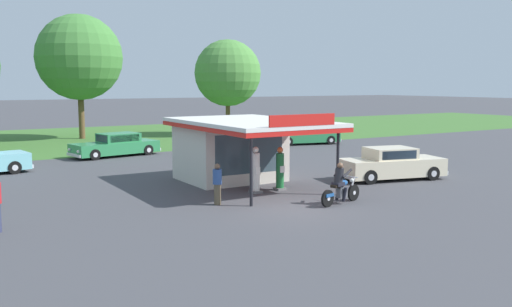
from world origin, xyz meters
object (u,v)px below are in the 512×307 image
Objects in this scene: gas_pump_nearside at (256,172)px; parked_car_back_row_centre_right at (228,140)px; gas_pump_offside at (280,170)px; motorcycle_with_rider at (340,187)px; parked_car_back_row_centre at (116,146)px; bystander_leaning_by_kiosk at (217,183)px; featured_classic_sedan at (392,165)px; parked_car_back_row_far_right at (306,135)px.

parked_car_back_row_centre_right is (5.90, 13.46, -0.16)m from gas_pump_nearside.
gas_pump_offside reaches higher than motorcycle_with_rider.
gas_pump_offside is 14.84m from parked_car_back_row_centre.
bystander_leaning_by_kiosk is at bearing -119.49° from parked_car_back_row_centre_right.
gas_pump_nearside is at bearing 175.76° from featured_classic_sedan.
gas_pump_nearside is 1.21m from gas_pump_offside.
featured_classic_sedan is 0.93× the size of parked_car_back_row_centre.
parked_car_back_row_far_right is at bearing 4.40° from parked_car_back_row_centre_right.
motorcycle_with_rider is at bearing -65.02° from gas_pump_nearside.
parked_car_back_row_centre_right is at bearing 66.34° from gas_pump_nearside.
motorcycle_with_rider is 6.32m from featured_classic_sedan.
gas_pump_nearside is 0.39× the size of parked_car_back_row_centre_right.
parked_car_back_row_far_right is at bearing 50.17° from gas_pump_offside.
parked_car_back_row_centre_right is at bearing -175.60° from parked_car_back_row_far_right.
gas_pump_offside is 0.34× the size of parked_car_back_row_far_right.
motorcycle_with_rider is 0.38× the size of parked_car_back_row_centre.
parked_car_back_row_centre is at bearing 119.76° from featured_classic_sedan.
featured_classic_sedan is (7.22, -0.54, -0.18)m from gas_pump_nearside.
gas_pump_offside is at bearing 174.91° from featured_classic_sedan.
bystander_leaning_by_kiosk is (-4.03, 2.27, 0.16)m from motorcycle_with_rider.
gas_pump_nearside reaches higher than featured_classic_sedan.
motorcycle_with_rider is at bearing -80.40° from parked_car_back_row_centre.
parked_car_back_row_centre_right is 7.01m from parked_car_back_row_far_right.
parked_car_back_row_centre_right is 16.86m from bystander_leaning_by_kiosk.
gas_pump_nearside is at bearing 180.00° from gas_pump_offside.
motorcycle_with_rider reaches higher than parked_car_back_row_far_right.
motorcycle_with_rider reaches higher than featured_classic_sedan.
parked_car_back_row_centre_right is at bearing 95.38° from featured_classic_sedan.
gas_pump_offside is 0.37× the size of parked_car_back_row_centre_right.
gas_pump_offside is 3.51m from motorcycle_with_rider.
gas_pump_nearside is 14.67m from parked_car_back_row_centre.
bystander_leaning_by_kiosk is (-2.40, -1.21, -0.07)m from gas_pump_nearside.
parked_car_back_row_centre_right is (4.68, 13.46, -0.11)m from gas_pump_offside.
bystander_leaning_by_kiosk is at bearing -161.47° from gas_pump_offside.
gas_pump_offside reaches higher than parked_car_back_row_far_right.
gas_pump_offside is 0.35× the size of featured_classic_sedan.
parked_car_back_row_centre is at bearing 86.50° from bystander_leaning_by_kiosk.
featured_classic_sedan is 14.06m from parked_car_back_row_centre_right.
parked_car_back_row_centre_right is 0.87× the size of parked_car_back_row_centre.
parked_car_back_row_centre is at bearing 177.62° from parked_car_back_row_far_right.
gas_pump_nearside is at bearing -113.66° from parked_car_back_row_centre_right.
parked_car_back_row_far_right is at bearing 47.36° from gas_pump_nearside.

